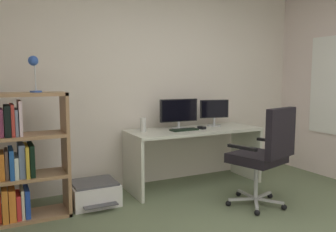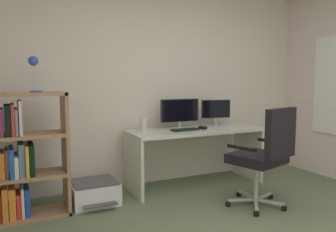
# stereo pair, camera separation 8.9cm
# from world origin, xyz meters

# --- Properties ---
(wall_back) EXTENTS (4.55, 0.10, 2.77)m
(wall_back) POSITION_xyz_m (0.00, 2.28, 1.38)
(wall_back) COLOR silver
(wall_back) RESTS_ON ground
(desk) EXTENTS (1.69, 0.64, 0.73)m
(desk) POSITION_xyz_m (0.44, 1.85, 0.55)
(desk) COLOR silver
(desk) RESTS_ON ground
(monitor_main) EXTENTS (0.51, 0.18, 0.37)m
(monitor_main) POSITION_xyz_m (0.28, 1.96, 0.94)
(monitor_main) COLOR #B2B5B7
(monitor_main) RESTS_ON desk
(monitor_secondary) EXTENTS (0.39, 0.18, 0.35)m
(monitor_secondary) POSITION_xyz_m (0.81, 1.96, 0.93)
(monitor_secondary) COLOR #B2B5B7
(monitor_secondary) RESTS_ON desk
(keyboard) EXTENTS (0.34, 0.14, 0.02)m
(keyboard) POSITION_xyz_m (0.26, 1.79, 0.74)
(keyboard) COLOR black
(keyboard) RESTS_ON desk
(computer_mouse) EXTENTS (0.08, 0.11, 0.03)m
(computer_mouse) POSITION_xyz_m (0.52, 1.80, 0.74)
(computer_mouse) COLOR black
(computer_mouse) RESTS_ON desk
(desktop_speaker) EXTENTS (0.07, 0.07, 0.17)m
(desktop_speaker) POSITION_xyz_m (-0.23, 1.92, 0.81)
(desktop_speaker) COLOR silver
(desktop_speaker) RESTS_ON desk
(office_chair) EXTENTS (0.65, 0.69, 1.07)m
(office_chair) POSITION_xyz_m (0.71, 0.87, 0.60)
(office_chair) COLOR #B7BABC
(office_chair) RESTS_ON ground
(bookshelf) EXTENTS (0.71, 0.35, 1.23)m
(bookshelf) POSITION_xyz_m (-1.59, 1.69, 0.59)
(bookshelf) COLOR #A37A53
(bookshelf) RESTS_ON ground
(desk_lamp) EXTENTS (0.11, 0.11, 0.35)m
(desk_lamp) POSITION_xyz_m (-1.44, 1.69, 1.47)
(desk_lamp) COLOR #2E52AD
(desk_lamp) RESTS_ON bookshelf
(printer) EXTENTS (0.50, 0.52, 0.25)m
(printer) POSITION_xyz_m (-0.87, 1.77, 0.12)
(printer) COLOR white
(printer) RESTS_ON ground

